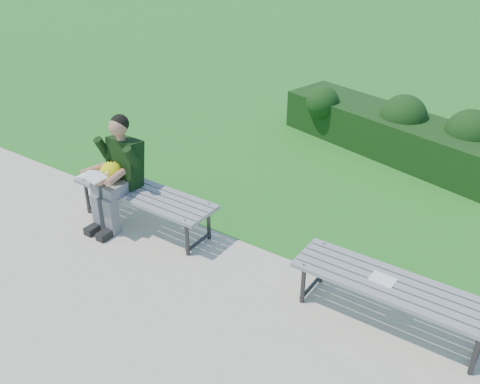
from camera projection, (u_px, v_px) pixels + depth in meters
The scene contains 7 objects.
ground at pixel (266, 252), 5.89m from camera, with size 80.00×80.00×0.00m.
walkway at pixel (159, 349), 4.62m from camera, with size 30.00×3.50×0.02m.
hedge at pixel (398, 130), 7.95m from camera, with size 3.65×1.76×0.92m.
bench_left at pixel (144, 196), 6.14m from camera, with size 1.80×0.50×0.46m.
bench_right at pixel (393, 289), 4.70m from camera, with size 1.80×0.50×0.46m.
seated_boy at pixel (117, 169), 6.07m from camera, with size 0.56×0.76×1.31m.
paper_sheet at pixel (383, 279), 4.72m from camera, with size 0.23×0.17×0.01m.
Camera 1 is at (2.48, -4.13, 3.46)m, focal length 40.00 mm.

